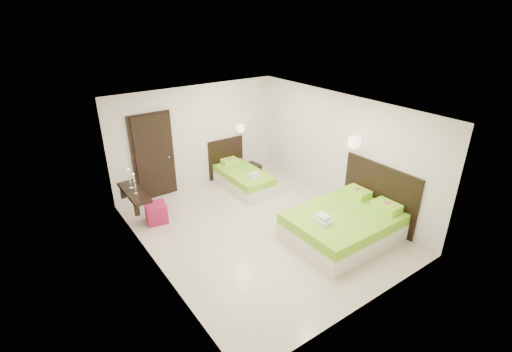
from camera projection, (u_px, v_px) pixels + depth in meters
floor at (260, 229)px, 7.90m from camera, size 5.50×5.50×0.00m
bed_single at (242, 177)px, 9.66m from camera, size 1.06×1.76×1.45m
bed_double at (346, 223)px, 7.51m from camera, size 2.17×1.84×1.79m
nightstand at (250, 172)px, 10.07m from camera, size 0.52×0.47×0.43m
ottoman at (156, 213)px, 8.09m from camera, size 0.50×0.50×0.43m
door at (154, 157)px, 8.83m from camera, size 1.02×0.15×2.14m
console_shelf at (134, 193)px, 7.65m from camera, size 0.35×1.20×0.78m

